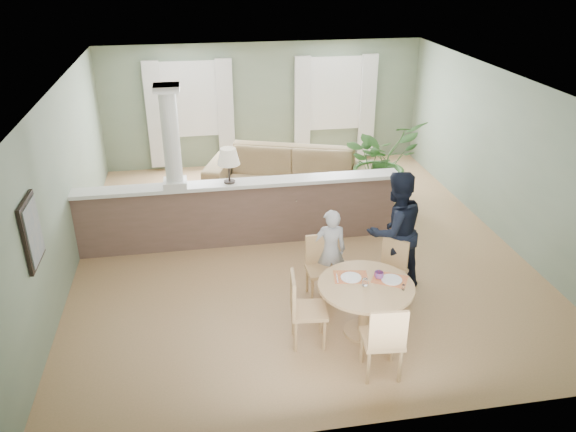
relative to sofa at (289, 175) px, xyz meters
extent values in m
plane|color=tan|center=(-0.23, -1.98, -0.47)|extent=(8.00, 8.00, 0.00)
cube|color=gray|center=(-0.23, 2.02, 0.88)|extent=(7.00, 0.02, 2.70)
cube|color=gray|center=(-3.73, -1.98, 0.88)|extent=(0.02, 8.00, 2.70)
cube|color=gray|center=(3.27, -1.98, 0.88)|extent=(0.02, 8.00, 2.70)
cube|color=gray|center=(-0.23, -5.98, 0.88)|extent=(7.00, 0.02, 2.70)
cube|color=white|center=(-0.23, -1.98, 2.23)|extent=(7.00, 8.00, 0.02)
cube|color=white|center=(-1.83, 1.99, 1.08)|extent=(1.10, 0.02, 1.50)
cube|color=white|center=(-1.83, 1.96, 1.08)|extent=(1.22, 0.04, 1.62)
cube|color=white|center=(1.37, 1.99, 1.08)|extent=(1.10, 0.02, 1.50)
cube|color=white|center=(1.37, 1.96, 1.08)|extent=(1.22, 0.04, 1.62)
cube|color=silver|center=(-2.58, 1.90, 0.78)|extent=(0.35, 0.10, 2.30)
cube|color=silver|center=(-1.08, 1.90, 0.78)|extent=(0.35, 0.10, 2.30)
cube|color=silver|center=(0.62, 1.90, 0.78)|extent=(0.35, 0.10, 2.30)
cube|color=silver|center=(2.12, 1.90, 0.78)|extent=(0.35, 0.10, 2.30)
cube|color=black|center=(-3.70, -3.98, 1.08)|extent=(0.04, 0.62, 0.82)
cube|color=gray|center=(-3.67, -3.98, 1.08)|extent=(0.02, 0.52, 0.72)
cube|color=brown|center=(-1.13, -1.78, 0.06)|extent=(5.20, 0.22, 1.05)
cube|color=white|center=(-1.13, -1.78, 0.61)|extent=(5.32, 0.36, 0.06)
cube|color=white|center=(-2.13, -1.78, 0.69)|extent=(0.36, 0.36, 0.10)
cylinder|color=white|center=(-2.13, -1.78, 1.44)|extent=(0.26, 0.26, 1.39)
cube|color=white|center=(-2.13, -1.78, 2.18)|extent=(0.38, 0.38, 0.10)
cylinder|color=black|center=(-1.28, -1.78, 0.66)|extent=(0.18, 0.18, 0.03)
cylinder|color=black|center=(-1.28, -1.78, 0.81)|extent=(0.03, 0.03, 0.28)
cone|color=#F9ECCE|center=(-1.28, -1.78, 1.08)|extent=(0.36, 0.36, 0.26)
imported|color=olive|center=(0.00, 0.00, 0.00)|extent=(3.44, 2.26, 0.94)
imported|color=#326126|center=(1.68, -0.49, 0.35)|extent=(1.87, 1.78, 1.63)
cylinder|color=tan|center=(0.20, -4.47, -0.45)|extent=(0.50, 0.50, 0.04)
cylinder|color=tan|center=(0.20, -4.47, -0.11)|extent=(0.14, 0.14, 0.65)
cylinder|color=tan|center=(0.20, -4.47, 0.24)|extent=(1.20, 1.20, 0.04)
cube|color=red|center=(0.05, -4.27, 0.26)|extent=(0.47, 0.38, 0.01)
cube|color=red|center=(0.52, -4.41, 0.26)|extent=(0.52, 0.48, 0.01)
cylinder|color=white|center=(0.05, -4.30, 0.27)|extent=(0.26, 0.26, 0.01)
cylinder|color=white|center=(0.54, -4.43, 0.27)|extent=(0.26, 0.26, 0.01)
cylinder|color=white|center=(0.17, -4.49, 0.31)|extent=(0.07, 0.07, 0.09)
cube|color=silver|center=(-0.02, -4.34, 0.28)|extent=(0.04, 0.17, 0.00)
cube|color=silver|center=(-0.13, -4.28, 0.27)|extent=(0.05, 0.21, 0.00)
cylinder|color=white|center=(0.61, -4.66, 0.29)|extent=(0.04, 0.04, 0.07)
cylinder|color=silver|center=(0.61, -4.66, 0.33)|extent=(0.04, 0.04, 0.01)
imported|color=#2748B9|center=(0.39, -4.36, 0.31)|extent=(0.14, 0.14, 0.09)
cube|color=tan|center=(-0.16, -3.58, -0.03)|extent=(0.42, 0.42, 0.05)
cylinder|color=tan|center=(-0.33, -3.75, -0.26)|extent=(0.04, 0.04, 0.42)
cylinder|color=tan|center=(0.00, -3.75, -0.26)|extent=(0.04, 0.04, 0.42)
cylinder|color=tan|center=(-0.33, -3.42, -0.26)|extent=(0.04, 0.04, 0.42)
cylinder|color=tan|center=(0.00, -3.42, -0.26)|extent=(0.04, 0.04, 0.42)
cube|color=tan|center=(-0.17, -3.40, 0.21)|extent=(0.39, 0.05, 0.45)
cube|color=tan|center=(0.74, -3.81, -0.04)|extent=(0.56, 0.56, 0.05)
cylinder|color=tan|center=(0.51, -3.83, -0.26)|extent=(0.04, 0.04, 0.41)
cylinder|color=tan|center=(0.76, -4.04, -0.26)|extent=(0.04, 0.04, 0.41)
cylinder|color=tan|center=(0.72, -3.59, -0.26)|extent=(0.04, 0.04, 0.41)
cylinder|color=tan|center=(0.97, -3.80, -0.26)|extent=(0.04, 0.04, 0.41)
cube|color=tan|center=(0.86, -3.68, 0.20)|extent=(0.31, 0.28, 0.44)
cube|color=tan|center=(0.17, -5.23, 0.01)|extent=(0.49, 0.49, 0.05)
cylinder|color=tan|center=(0.36, -5.06, -0.24)|extent=(0.04, 0.04, 0.46)
cylinder|color=tan|center=(0.00, -5.03, -0.24)|extent=(0.04, 0.04, 0.46)
cylinder|color=tan|center=(0.33, -5.43, -0.24)|extent=(0.04, 0.04, 0.46)
cylinder|color=tan|center=(-0.03, -5.39, -0.24)|extent=(0.04, 0.04, 0.46)
cube|color=tan|center=(0.15, -5.43, 0.28)|extent=(0.43, 0.08, 0.49)
cube|color=tan|center=(-0.54, -4.53, 0.00)|extent=(0.48, 0.48, 0.05)
cylinder|color=tan|center=(-0.38, -4.73, -0.24)|extent=(0.04, 0.04, 0.45)
cylinder|color=tan|center=(-0.35, -4.38, -0.24)|extent=(0.04, 0.04, 0.45)
cylinder|color=tan|center=(-0.73, -4.69, -0.24)|extent=(0.04, 0.04, 0.45)
cylinder|color=tan|center=(-0.70, -4.34, -0.24)|extent=(0.04, 0.04, 0.45)
cube|color=tan|center=(-0.74, -4.51, 0.26)|extent=(0.08, 0.42, 0.48)
imported|color=#AAAAAF|center=(-0.01, -3.41, 0.17)|extent=(0.48, 0.33, 1.27)
imported|color=black|center=(0.91, -3.45, 0.42)|extent=(1.00, 0.86, 1.78)
camera|label=1|loc=(-1.76, -10.12, 4.04)|focal=35.00mm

